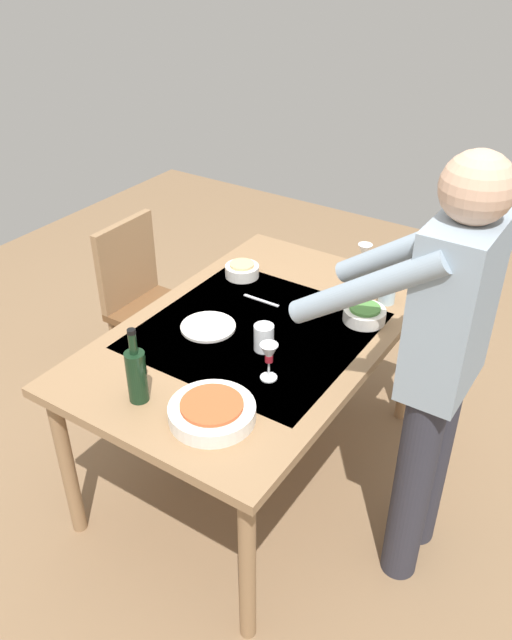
% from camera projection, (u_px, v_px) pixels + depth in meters
% --- Properties ---
extents(ground_plane, '(6.00, 6.00, 0.00)m').
position_uv_depth(ground_plane, '(256.00, 466.00, 3.08)').
color(ground_plane, '#846647').
extents(dining_table, '(1.58, 1.01, 0.78)m').
position_uv_depth(dining_table, '(256.00, 345.00, 2.70)').
color(dining_table, '#93704C').
rests_on(dining_table, ground_plane).
extents(chair_near, '(0.40, 0.40, 0.91)m').
position_uv_depth(chair_near, '(144.00, 295.00, 3.39)').
color(chair_near, brown).
rests_on(chair_near, ground_plane).
extents(person_server, '(0.42, 0.61, 1.69)m').
position_uv_depth(person_server, '(438.00, 360.00, 2.17)').
color(person_server, '#2D2D38').
rests_on(person_server, ground_plane).
extents(wine_bottle, '(0.07, 0.07, 0.30)m').
position_uv_depth(wine_bottle, '(137.00, 374.00, 2.23)').
color(wine_bottle, black).
rests_on(wine_bottle, dining_table).
extents(wine_glass_left, '(0.07, 0.07, 0.15)m').
position_uv_depth(wine_glass_left, '(365.00, 253.00, 3.02)').
color(wine_glass_left, white).
rests_on(wine_glass_left, dining_table).
extents(wine_glass_right, '(0.07, 0.07, 0.15)m').
position_uv_depth(wine_glass_right, '(269.00, 355.00, 2.33)').
color(wine_glass_right, white).
rests_on(wine_glass_right, dining_table).
extents(water_cup_near_left, '(0.07, 0.07, 0.10)m').
position_uv_depth(water_cup_near_left, '(387.00, 292.00, 2.82)').
color(water_cup_near_left, silver).
rests_on(water_cup_near_left, dining_table).
extents(water_cup_near_right, '(0.08, 0.08, 0.11)m').
position_uv_depth(water_cup_near_right, '(264.00, 338.00, 2.52)').
color(water_cup_near_right, silver).
rests_on(water_cup_near_right, dining_table).
extents(serving_bowl_pasta, '(0.30, 0.30, 0.07)m').
position_uv_depth(serving_bowl_pasta, '(212.00, 411.00, 2.18)').
color(serving_bowl_pasta, white).
rests_on(serving_bowl_pasta, dining_table).
extents(side_bowl_salad, '(0.18, 0.18, 0.07)m').
position_uv_depth(side_bowl_salad, '(364.00, 314.00, 2.70)').
color(side_bowl_salad, white).
rests_on(side_bowl_salad, dining_table).
extents(side_bowl_bread, '(0.16, 0.16, 0.07)m').
position_uv_depth(side_bowl_bread, '(242.00, 270.00, 3.03)').
color(side_bowl_bread, white).
rests_on(side_bowl_bread, dining_table).
extents(dinner_plate_near, '(0.23, 0.23, 0.01)m').
position_uv_depth(dinner_plate_near, '(208.00, 327.00, 2.67)').
color(dinner_plate_near, white).
rests_on(dinner_plate_near, dining_table).
extents(table_fork, '(0.01, 0.18, 0.00)m').
position_uv_depth(table_fork, '(261.00, 300.00, 2.86)').
color(table_fork, silver).
rests_on(table_fork, dining_table).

